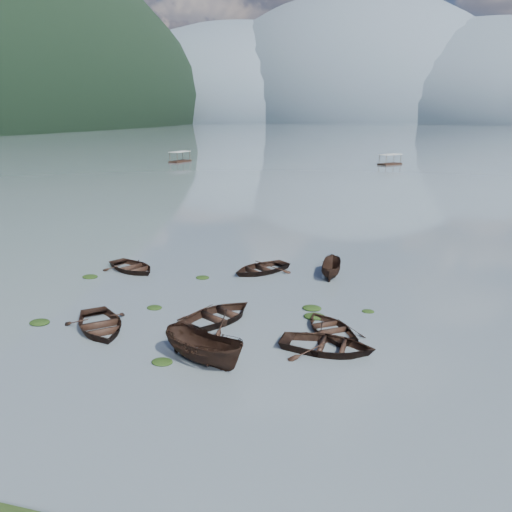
% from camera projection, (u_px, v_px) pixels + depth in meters
% --- Properties ---
extents(ground_plane, '(2400.00, 2400.00, 0.00)m').
position_uv_depth(ground_plane, '(195.00, 356.00, 25.22)').
color(ground_plane, slate).
extents(haze_mtn_a, '(520.00, 520.00, 280.00)m').
position_uv_depth(haze_mtn_a, '(243.00, 122.00, 926.30)').
color(haze_mtn_a, '#475666').
rests_on(haze_mtn_a, ground).
extents(haze_mtn_b, '(520.00, 520.00, 340.00)m').
position_uv_depth(haze_mtn_b, '(352.00, 122.00, 877.05)').
color(haze_mtn_b, '#475666').
rests_on(haze_mtn_b, ground).
extents(haze_mtn_c, '(520.00, 520.00, 260.00)m').
position_uv_depth(haze_mtn_c, '(474.00, 122.00, 827.81)').
color(haze_mtn_c, '#475666').
rests_on(haze_mtn_c, ground).
extents(rowboat_0, '(5.98, 6.11, 1.03)m').
position_uv_depth(rowboat_0, '(100.00, 330.00, 28.33)').
color(rowboat_0, black).
rests_on(rowboat_0, ground).
extents(rowboat_1, '(5.64, 6.23, 1.06)m').
position_uv_depth(rowboat_1, '(218.00, 321.00, 29.62)').
color(rowboat_1, black).
rests_on(rowboat_1, ground).
extents(rowboat_2, '(5.16, 3.50, 1.87)m').
position_uv_depth(rowboat_2, '(205.00, 363.00, 24.57)').
color(rowboat_2, black).
rests_on(rowboat_2, ground).
extents(rowboat_3, '(4.86, 5.16, 0.87)m').
position_uv_depth(rowboat_3, '(330.00, 332.00, 28.12)').
color(rowboat_3, black).
rests_on(rowboat_3, ground).
extents(rowboat_4, '(5.06, 3.71, 1.02)m').
position_uv_depth(rowboat_4, '(327.00, 351.00, 25.82)').
color(rowboat_4, black).
rests_on(rowboat_4, ground).
extents(rowboat_6, '(5.86, 5.32, 0.99)m').
position_uv_depth(rowboat_6, '(132.00, 271.00, 39.10)').
color(rowboat_6, black).
rests_on(rowboat_6, ground).
extents(rowboat_7, '(5.72, 5.95, 1.00)m').
position_uv_depth(rowboat_7, '(261.00, 272.00, 38.79)').
color(rowboat_7, black).
rests_on(rowboat_7, ground).
extents(rowboat_8, '(1.53, 3.78, 1.44)m').
position_uv_depth(rowboat_8, '(330.00, 276.00, 37.80)').
color(rowboat_8, black).
rests_on(rowboat_8, ground).
extents(weed_clump_0, '(1.21, 0.99, 0.26)m').
position_uv_depth(weed_clump_0, '(40.00, 324.00, 29.19)').
color(weed_clump_0, black).
rests_on(weed_clump_0, ground).
extents(weed_clump_1, '(0.99, 0.79, 0.22)m').
position_uv_depth(weed_clump_1, '(155.00, 308.00, 31.49)').
color(weed_clump_1, black).
rests_on(weed_clump_1, ground).
extents(weed_clump_2, '(1.08, 0.87, 0.23)m').
position_uv_depth(weed_clump_2, '(162.00, 363.00, 24.56)').
color(weed_clump_2, black).
rests_on(weed_clump_2, ground).
extents(weed_clump_3, '(0.77, 0.65, 0.17)m').
position_uv_depth(weed_clump_3, '(368.00, 312.00, 30.94)').
color(weed_clump_3, black).
rests_on(weed_clump_3, ground).
extents(weed_clump_4, '(1.32, 1.05, 0.27)m').
position_uv_depth(weed_clump_4, '(315.00, 318.00, 30.06)').
color(weed_clump_4, black).
rests_on(weed_clump_4, ground).
extents(weed_clump_5, '(1.18, 0.96, 0.25)m').
position_uv_depth(weed_clump_5, '(90.00, 278.00, 37.45)').
color(weed_clump_5, black).
rests_on(weed_clump_5, ground).
extents(weed_clump_6, '(1.03, 0.86, 0.21)m').
position_uv_depth(weed_clump_6, '(203.00, 278.00, 37.32)').
color(weed_clump_6, black).
rests_on(weed_clump_6, ground).
extents(weed_clump_7, '(1.21, 0.97, 0.26)m').
position_uv_depth(weed_clump_7, '(312.00, 309.00, 31.37)').
color(weed_clump_7, black).
rests_on(weed_clump_7, ground).
extents(pontoon_left, '(4.00, 7.11, 2.57)m').
position_uv_depth(pontoon_left, '(180.00, 162.00, 129.18)').
color(pontoon_left, black).
rests_on(pontoon_left, ground).
extents(pontoon_centre, '(5.99, 6.57, 2.42)m').
position_uv_depth(pontoon_centre, '(390.00, 165.00, 122.27)').
color(pontoon_centre, black).
rests_on(pontoon_centre, ground).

